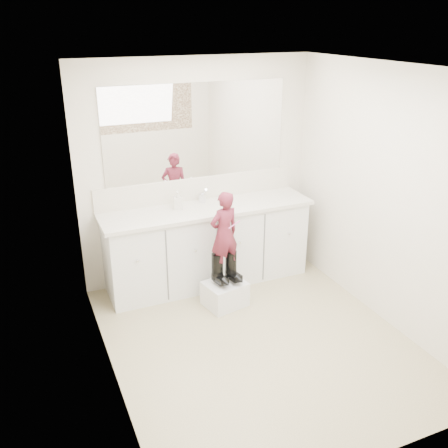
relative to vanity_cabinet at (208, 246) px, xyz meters
name	(u,v)px	position (x,y,z in m)	size (l,w,h in m)	color
floor	(257,340)	(0.00, -1.23, -0.42)	(3.00, 3.00, 0.00)	#807454
ceiling	(265,68)	(0.00, -1.23, 1.97)	(3.00, 3.00, 0.00)	white
wall_back	(197,172)	(0.00, 0.27, 0.77)	(2.60, 2.60, 0.00)	beige
wall_front	(381,308)	(0.00, -2.73, 0.77)	(2.60, 2.60, 0.00)	beige
wall_left	(103,245)	(-1.30, -1.23, 0.78)	(3.00, 3.00, 0.00)	beige
wall_right	(386,198)	(1.30, -1.23, 0.78)	(3.00, 3.00, 0.00)	beige
vanity_cabinet	(208,246)	(0.00, 0.00, 0.00)	(2.20, 0.55, 0.85)	silver
countertop	(208,209)	(0.00, -0.01, 0.45)	(2.28, 0.58, 0.04)	beige
backsplash	(198,188)	(0.00, 0.26, 0.59)	(2.28, 0.03, 0.25)	beige
mirror	(197,131)	(0.00, 0.26, 1.22)	(2.00, 0.02, 1.00)	white
dot_panel	(389,235)	(0.00, -2.71, 1.22)	(2.00, 0.01, 1.20)	#472819
faucet	(202,198)	(0.00, 0.15, 0.52)	(0.08, 0.08, 0.10)	silver
cup	(226,201)	(0.20, -0.05, 0.51)	(0.10, 0.10, 0.09)	beige
soap_bottle	(178,200)	(-0.30, 0.06, 0.56)	(0.09, 0.09, 0.19)	beige
step_stool	(225,294)	(-0.03, -0.54, -0.30)	(0.40, 0.33, 0.25)	silver
boot_left	(217,269)	(-0.10, -0.52, -0.01)	(0.12, 0.22, 0.33)	black
boot_right	(231,266)	(0.05, -0.52, -0.01)	(0.12, 0.22, 0.33)	black
toddler	(224,234)	(-0.03, -0.52, 0.36)	(0.32, 0.21, 0.87)	#9C3045
toothbrush	(234,225)	(0.04, -0.60, 0.48)	(0.01, 0.01, 0.14)	#CF5098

